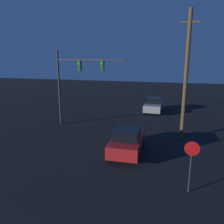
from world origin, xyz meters
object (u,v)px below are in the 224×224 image
object	(u,v)px
car_far	(153,105)
car_near	(127,141)
stop_sign	(191,158)
utility_pole	(186,76)
traffic_signal_mast	(75,76)

from	to	relation	value
car_far	car_near	bearing A→B (deg)	88.22
stop_sign	utility_pole	world-z (taller)	utility_pole
car_near	traffic_signal_mast	distance (m)	8.20
car_near	stop_sign	bearing A→B (deg)	-45.76
stop_sign	car_far	bearing A→B (deg)	102.24
car_far	stop_sign	xyz separation A→B (m)	(3.31, -15.28, 0.83)
traffic_signal_mast	stop_sign	distance (m)	12.53
car_near	utility_pole	world-z (taller)	utility_pole
car_far	traffic_signal_mast	xyz separation A→B (m)	(-6.00, -7.38, 3.62)
car_far	traffic_signal_mast	world-z (taller)	traffic_signal_mast
car_far	stop_sign	distance (m)	15.66
stop_sign	utility_pole	bearing A→B (deg)	92.22
car_far	utility_pole	distance (m)	9.48
car_far	traffic_signal_mast	distance (m)	10.18
car_near	car_far	xyz separation A→B (m)	(0.27, 11.98, 0.00)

